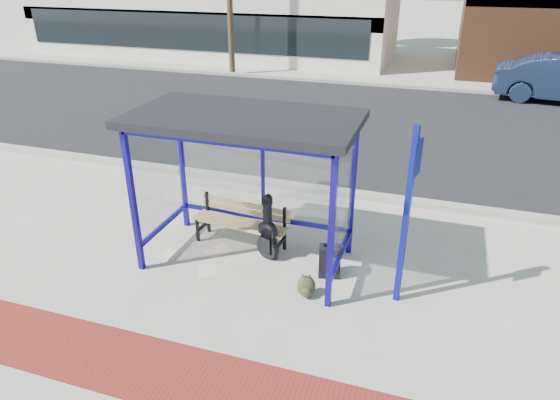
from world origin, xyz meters
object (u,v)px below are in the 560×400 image
(suitcase, at_px, (330,261))
(backpack, at_px, (306,287))
(bench, at_px, (242,220))
(guitar_bag, at_px, (268,237))

(suitcase, bearing_deg, backpack, -120.56)
(bench, relative_size, backpack, 5.30)
(guitar_bag, bearing_deg, suitcase, 11.69)
(bench, xyz_separation_m, backpack, (1.44, -1.09, -0.29))
(suitcase, bearing_deg, bench, 151.13)
(guitar_bag, xyz_separation_m, backpack, (0.87, -0.80, -0.24))
(guitar_bag, relative_size, backpack, 3.34)
(bench, distance_m, suitcase, 1.72)
(suitcase, xyz_separation_m, backpack, (-0.20, -0.60, -0.11))
(guitar_bag, height_order, backpack, guitar_bag)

